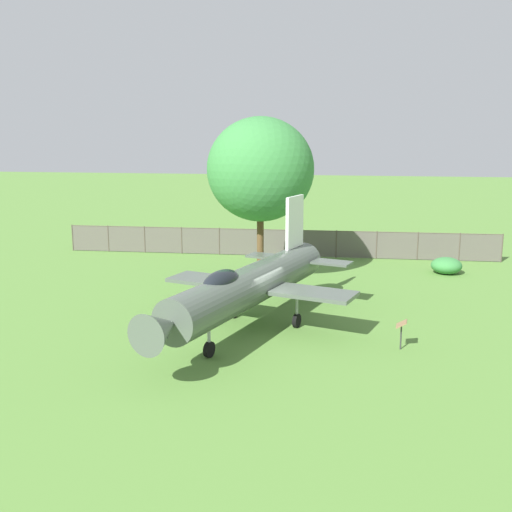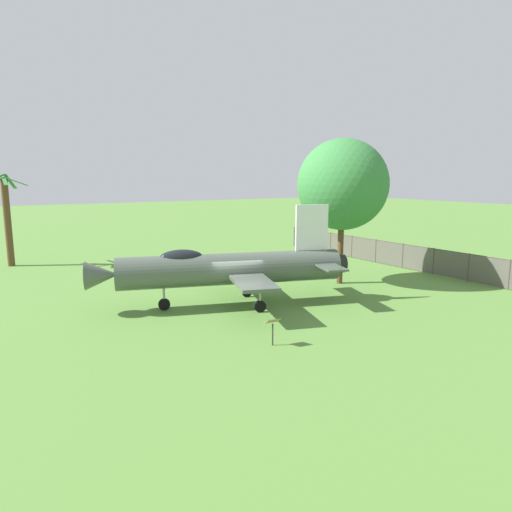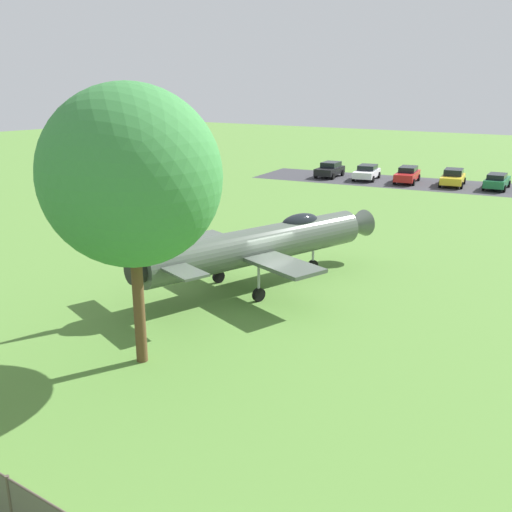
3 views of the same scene
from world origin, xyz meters
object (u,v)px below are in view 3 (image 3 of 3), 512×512
parked_car_red (407,174)px  parked_car_yellow (453,177)px  parked_car_green (497,181)px  info_plaque (180,243)px  display_jet (264,243)px  shade_tree (131,177)px  parked_car_black (330,169)px  parked_car_white (367,172)px

parked_car_red → parked_car_yellow: bearing=87.8°
parked_car_green → info_plaque: bearing=160.4°
display_jet → parked_car_yellow: 33.20m
shade_tree → parked_car_yellow: bearing=-87.3°
info_plaque → parked_car_black: 31.24m
parked_car_red → parked_car_black: size_ratio=1.15×
display_jet → parked_car_red: 32.98m
display_jet → parked_car_green: display_jet is taller
info_plaque → parked_car_yellow: bearing=-98.9°
parked_car_black → parked_car_red: bearing=91.9°
display_jet → info_plaque: size_ratio=11.67×
parked_car_green → parked_car_black: bearing=93.5°
shade_tree → parked_car_black: (14.00, -40.07, -5.43)m
parked_car_green → parked_car_red: 8.11m
parked_car_red → info_plaque: bearing=-12.2°
shade_tree → parked_car_green: 42.65m
info_plaque → parked_car_red: (-0.87, -31.61, -0.07)m
display_jet → parked_car_green: bearing=12.2°
parked_car_yellow → parked_car_black: (12.04, 1.79, -0.01)m
display_jet → parked_car_red: bearing=26.1°
display_jet → parked_car_white: size_ratio=2.86×
info_plaque → parked_car_green: (-8.91, -32.62, -0.10)m
parked_car_white → parked_car_black: size_ratio=1.07×
display_jet → parked_car_yellow: size_ratio=2.88×
display_jet → parked_car_white: (9.23, -31.95, -1.26)m
display_jet → info_plaque: (6.11, -0.93, -1.16)m
parked_car_yellow → parked_car_green: bearing=85.2°
parked_car_red → parked_car_white: (3.99, 0.59, -0.03)m
parked_car_green → parked_car_yellow: size_ratio=1.00×
display_jet → parked_car_black: bearing=39.6°
parked_car_yellow → parked_car_black: size_ratio=1.06×
info_plaque → parked_car_white: (3.12, -31.02, -0.10)m
parked_car_green → parked_car_yellow: 3.86m
parked_car_red → parked_car_black: parked_car_black is taller
display_jet → shade_tree: 9.70m
shade_tree → parked_car_yellow: (1.96, -41.86, -5.43)m
display_jet → parked_car_yellow: bearing=18.8°
display_jet → parked_car_red: (5.24, -32.54, -1.22)m
parked_car_yellow → parked_car_red: 4.25m
info_plaque → shade_tree: bearing=126.1°
parked_car_black → parked_car_green: bearing=91.3°
parked_car_white → parked_car_black: 3.90m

